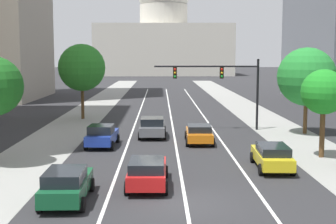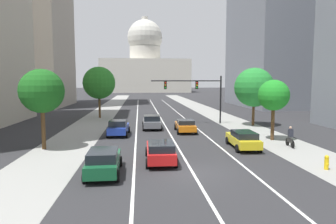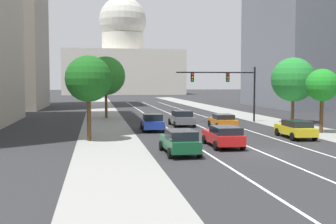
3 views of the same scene
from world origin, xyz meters
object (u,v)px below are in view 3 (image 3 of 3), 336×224
Objects in this scene: car_orange at (223,121)px; car_gray at (182,118)px; car_green at (180,141)px; traffic_signal_mast at (229,83)px; car_blue at (152,122)px; street_tree_near_left at (88,79)px; street_tree_near_right at (293,80)px; street_tree_far_right at (322,85)px; street_tree_mid_left at (106,76)px; car_red at (223,136)px; car_yellow at (296,129)px; capitol_building at (123,59)px.

car_orange is 1.00× the size of car_gray.
car_green is 22.65m from traffic_signal_mast.
street_tree_near_left reaches higher than car_blue.
street_tree_far_right is at bearing -100.59° from street_tree_near_right.
car_blue is 0.57× the size of street_tree_mid_left.
car_blue is at bearing 19.37° from car_red.
car_yellow is at bearing -147.24° from car_gray.
car_yellow is (10.40, 5.94, -0.04)m from car_green.
traffic_signal_mast is at bearing -17.65° from car_red.
car_gray is 0.50× the size of traffic_signal_mast.
car_yellow is at bearing -86.29° from traffic_signal_mast.
car_green reaches higher than car_red.
street_tree_mid_left is at bearing 16.88° from car_blue.
traffic_signal_mast reaches higher than street_tree_far_right.
car_orange is 14.78m from street_tree_near_left.
street_tree_near_right is 1.27× the size of street_tree_far_right.
street_tree_near_left reaches higher than car_yellow.
street_tree_mid_left is (-10.69, 13.58, 4.45)m from car_orange.
car_red is 1.04× the size of car_gray.
capitol_building is 121.48m from car_gray.
car_gray is at bearing 54.27° from car_orange.
capitol_building reaches higher than car_gray.
street_tree_near_left is (-15.91, 1.20, 3.85)m from car_yellow.
car_red is at bearing -108.56° from traffic_signal_mast.
street_tree_far_right is (18.01, -18.65, -1.06)m from street_tree_mid_left.
street_tree_mid_left reaches higher than car_yellow.
car_red is 20.45m from street_tree_near_right.
car_green is at bearing -92.16° from capitol_building.
street_tree_near_left is at bearing 88.38° from car_yellow.
street_tree_mid_left is 1.07× the size of street_tree_near_right.
street_tree_near_left is (-12.45, -6.95, 3.90)m from car_orange.
car_yellow is 1.04× the size of car_gray.
street_tree_mid_left is at bearing 39.68° from car_orange.
street_tree_near_right is (15.96, 5.33, 3.86)m from car_blue.
street_tree_far_right reaches higher than car_gray.
car_green is at bearing -115.03° from traffic_signal_mast.
car_yellow is 7.79m from car_red.
street_tree_mid_left reaches higher than car_red.
street_tree_near_right reaches higher than car_orange.
car_yellow is at bearing -61.97° from car_red.
car_blue reaches higher than car_yellow.
capitol_building is at bearing 94.03° from street_tree_far_right.
street_tree_near_left reaches higher than car_green.
capitol_building reaches higher than street_tree_near_right.
traffic_signal_mast reaches higher than car_green.
street_tree_far_right is at bearing 5.44° from street_tree_near_left.
car_red is at bearing -148.43° from street_tree_far_right.
street_tree_mid_left is at bearing 33.43° from car_gray.
car_orange is 4.35m from car_gray.
street_tree_mid_left is at bearing 154.13° from street_tree_near_right.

